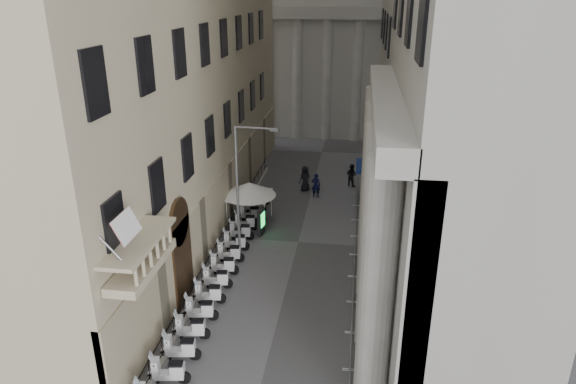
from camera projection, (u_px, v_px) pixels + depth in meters
The scene contains 30 objects.
iron_fence at pixel (227, 246), 31.54m from camera, with size 0.30×28.00×1.40m, color black, non-canonical shape.
blue_awning at pixel (365, 204), 37.82m from camera, with size 1.60×3.00×3.00m, color navy, non-canonical shape.
scooter_2 at pixel (170, 383), 20.62m from camera, with size 0.56×1.40×1.50m, color silver, non-canonical shape.
scooter_3 at pixel (182, 360), 21.93m from camera, with size 0.56×1.40×1.50m, color silver, non-canonical shape.
scooter_4 at pixel (192, 339), 23.23m from camera, with size 0.56×1.40×1.50m, color silver, non-canonical shape.
scooter_5 at pixel (201, 320), 24.54m from camera, with size 0.56×1.40×1.50m, color silver, non-canonical shape.
scooter_6 at pixel (210, 303), 25.85m from camera, with size 0.56×1.40×1.50m, color silver, non-canonical shape.
scooter_7 at pixel (217, 288), 27.15m from camera, with size 0.56×1.40×1.50m, color silver, non-canonical shape.
scooter_8 at pixel (224, 274), 28.46m from camera, with size 0.56×1.40×1.50m, color silver, non-canonical shape.
scooter_9 at pixel (230, 262), 29.77m from camera, with size 0.56×1.40×1.50m, color silver, non-canonical shape.
scooter_10 at pixel (236, 250), 31.07m from camera, with size 0.56×1.40×1.50m, color silver, non-canonical shape.
scooter_11 at pixel (241, 240), 32.38m from camera, with size 0.56×1.40×1.50m, color silver, non-canonical shape.
scooter_12 at pixel (246, 230), 33.69m from camera, with size 0.56×1.40×1.50m, color silver, non-canonical shape.
scooter_13 at pixel (250, 221), 34.99m from camera, with size 0.56×1.40×1.50m, color silver, non-canonical shape.
scooter_14 at pixel (254, 213), 36.30m from camera, with size 0.56×1.40×1.50m, color silver, non-canonical shape.
scooter_15 at pixel (258, 205), 37.61m from camera, with size 0.56×1.40×1.50m, color silver, non-canonical shape.
barrier_2 at pixel (350, 351), 22.47m from camera, with size 0.60×2.40×1.10m, color #B0B3B8, non-canonical shape.
barrier_3 at pixel (352, 317), 24.77m from camera, with size 0.60×2.40×1.10m, color #B0B3B8, non-canonical shape.
barrier_4 at pixel (353, 289), 27.07m from camera, with size 0.60×2.40×1.10m, color #B0B3B8, non-canonical shape.
barrier_5 at pixel (354, 266), 29.37m from camera, with size 0.60×2.40×1.10m, color #B0B3B8, non-canonical shape.
barrier_6 at pixel (355, 245), 31.67m from camera, with size 0.60×2.40×1.10m, color #B0B3B8, non-canonical shape.
barrier_7 at pixel (355, 228), 33.97m from camera, with size 0.60×2.40×1.10m, color #B0B3B8, non-canonical shape.
barrier_8 at pixel (356, 213), 36.27m from camera, with size 0.60×2.40×1.10m, color #B0B3B8, non-canonical shape.
barrier_9 at pixel (357, 199), 38.57m from camera, with size 0.60×2.40×1.10m, color #B0B3B8, non-canonical shape.
security_tent at pixel (249, 189), 33.91m from camera, with size 3.56×3.56×2.89m.
street_lamp at pixel (242, 180), 29.11m from camera, with size 2.55×0.38×7.80m.
info_kiosk at pixel (261, 222), 32.79m from camera, with size 0.40×0.84×1.72m.
pedestrian_a at pixel (316, 185), 38.68m from camera, with size 0.69×0.45×1.89m, color black.
pedestrian_b at pixel (351, 175), 40.89m from camera, with size 0.89×0.69×1.83m, color black.
pedestrian_c at pixel (305, 179), 39.91m from camera, with size 0.98×0.64×2.00m, color black.
Camera 1 is at (3.33, -9.27, 14.78)m, focal length 32.00 mm.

